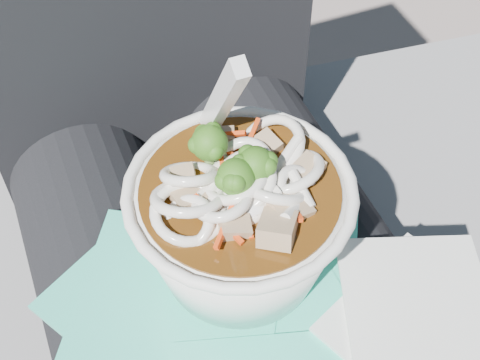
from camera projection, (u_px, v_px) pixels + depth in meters
name	position (u px, v px, depth m)	size (l,w,h in m)	color
stone_ledge	(201.00, 336.00, 0.93)	(1.00, 0.50, 0.45)	slate
lap	(243.00, 324.00, 0.61)	(0.34, 0.48, 0.15)	black
person_body	(207.00, 232.00, 0.64)	(0.34, 0.94, 1.00)	black
plastic_bag	(230.00, 313.00, 0.52)	(0.30, 0.33, 0.01)	#2FC5A5
napkins	(422.00, 317.00, 0.51)	(0.16, 0.18, 0.01)	silver
udon_bowl	(240.00, 217.00, 0.50)	(0.18, 0.18, 0.21)	white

